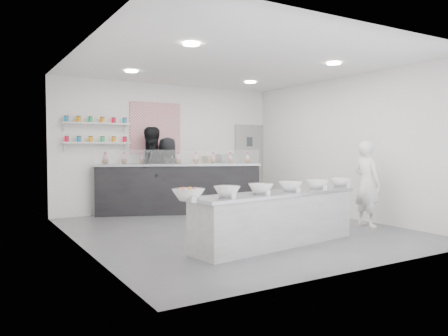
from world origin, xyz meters
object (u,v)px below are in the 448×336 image
Objects in this scene: espresso_machine at (227,163)px; staff_left at (150,171)px; espresso_ledge at (229,188)px; staff_right at (168,175)px; woman_prep at (367,184)px; prep_counter at (276,219)px; back_bar at (178,188)px.

staff_left is (-2.13, -0.18, -0.14)m from espresso_machine.
staff_right is (-1.76, -0.18, 0.41)m from espresso_ledge.
woman_prep is 0.83× the size of staff_left.
espresso_ledge is (1.69, 4.14, 0.05)m from prep_counter.
staff_left reaches higher than prep_counter.
staff_right is at bearing -173.96° from espresso_machine.
woman_prep is at bearing 0.26° from prep_counter.
woman_prep is (0.74, -3.79, 0.35)m from espresso_ledge.
staff_right is (-2.51, 3.61, 0.05)m from woman_prep.
prep_counter is 3.71m from back_bar.
back_bar is (0.07, 3.71, 0.16)m from prep_counter.
staff_left reaches higher than espresso_machine.
prep_counter is at bearing -112.16° from espresso_ledge.
espresso_ledge reaches higher than prep_counter.
back_bar is 4.11m from woman_prep.
staff_left is at bearing 43.50° from woman_prep.
staff_right reaches higher than woman_prep.
back_bar is at bearing -164.35° from espresso_machine.
prep_counter is 5.85× the size of espresso_machine.
woman_prep reaches higher than espresso_ledge.
staff_left is (-0.58, 0.25, 0.41)m from back_bar.
prep_counter is 2.40× the size of espresso_ledge.
woman_prep is 4.65m from staff_left.
espresso_ledge is 2.43× the size of espresso_machine.
espresso_machine reaches higher than espresso_ledge.
staff_left is at bearing 22.21° from staff_right.
woman_prep is at bearing -78.01° from espresso_machine.
staff_left is at bearing 89.31° from prep_counter.
staff_right is (-0.15, 0.25, 0.30)m from back_bar.
woman_prep is at bearing 127.72° from staff_left.
woman_prep reaches higher than prep_counter.
espresso_ledge is at bearing 59.80° from prep_counter.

